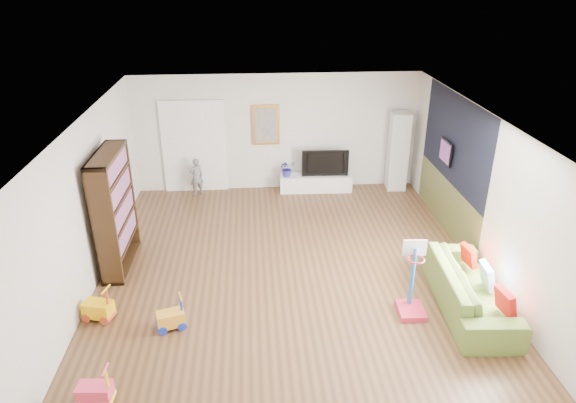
{
  "coord_description": "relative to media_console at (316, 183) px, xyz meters",
  "views": [
    {
      "loc": [
        -0.61,
        -7.59,
        4.85
      ],
      "look_at": [
        0.0,
        0.4,
        1.15
      ],
      "focal_mm": 32.0,
      "sensor_mm": 36.0,
      "label": 1
    }
  ],
  "objects": [
    {
      "name": "bookshelf",
      "position": [
        -3.84,
        -3.0,
        0.85
      ],
      "size": [
        0.39,
        1.43,
        2.09
      ],
      "primitive_type": "cube",
      "rotation": [
        0.0,
        0.0,
        -0.01
      ],
      "color": "#331F0F",
      "rests_on": "ground"
    },
    {
      "name": "pillow_left",
      "position": [
        2.02,
        -5.34,
        0.34
      ],
      "size": [
        0.15,
        0.39,
        0.38
      ],
      "primitive_type": "cube",
      "rotation": [
        0.0,
        0.0,
        0.13
      ],
      "color": "#B21311",
      "rests_on": "sofa"
    },
    {
      "name": "pillow_center",
      "position": [
        2.05,
        -4.67,
        0.34
      ],
      "size": [
        0.13,
        0.39,
        0.38
      ],
      "primitive_type": "cube",
      "rotation": [
        0.0,
        0.0,
        -0.07
      ],
      "color": "silver",
      "rests_on": "sofa"
    },
    {
      "name": "sofa",
      "position": [
        1.79,
        -4.7,
        0.14
      ],
      "size": [
        1.05,
        2.36,
        0.67
      ],
      "primitive_type": "imported",
      "rotation": [
        0.0,
        0.0,
        1.51
      ],
      "color": "#5A742D",
      "rests_on": "ground"
    },
    {
      "name": "navy_accent",
      "position": [
        2.35,
        -2.07,
        1.65
      ],
      "size": [
        0.01,
        3.2,
        1.7
      ],
      "primitive_type": "cube",
      "color": "black",
      "rests_on": "wall_right"
    },
    {
      "name": "basketball_hoop",
      "position": [
        0.87,
        -4.8,
        0.4
      ],
      "size": [
        0.43,
        0.52,
        1.18
      ],
      "primitive_type": "cube",
      "rotation": [
        0.0,
        0.0,
        -0.06
      ],
      "color": "#C62840",
      "rests_on": "ground"
    },
    {
      "name": "tall_cabinet",
      "position": [
        1.91,
        0.0,
        0.73
      ],
      "size": [
        0.46,
        0.46,
        1.84
      ],
      "primitive_type": "cube",
      "rotation": [
        0.0,
        0.0,
        -0.06
      ],
      "color": "silver",
      "rests_on": "ground"
    },
    {
      "name": "child",
      "position": [
        -2.76,
        -0.03,
        0.25
      ],
      "size": [
        0.39,
        0.35,
        0.88
      ],
      "primitive_type": "imported",
      "rotation": [
        0.0,
        0.0,
        3.7
      ],
      "color": "slate",
      "rests_on": "ground"
    },
    {
      "name": "floor",
      "position": [
        -0.89,
        -3.47,
        -0.2
      ],
      "size": [
        6.5,
        7.5,
        0.0
      ],
      "primitive_type": "cube",
      "color": "brown",
      "rests_on": "ground"
    },
    {
      "name": "olive_wainscot",
      "position": [
        2.35,
        -2.07,
        0.3
      ],
      "size": [
        0.01,
        3.2,
        1.0
      ],
      "primitive_type": "cube",
      "color": "brown",
      "rests_on": "wall_right"
    },
    {
      "name": "ride_on_pink",
      "position": [
        -3.46,
        -6.26,
        0.07
      ],
      "size": [
        0.42,
        0.28,
        0.54
      ],
      "primitive_type": "cube",
      "rotation": [
        0.0,
        0.0,
        -0.07
      ],
      "color": "#FC3D5F",
      "rests_on": "ground"
    },
    {
      "name": "ceiling",
      "position": [
        -0.89,
        -3.47,
        2.5
      ],
      "size": [
        6.5,
        7.5,
        0.0
      ],
      "primitive_type": "cube",
      "color": "white",
      "rests_on": "ground"
    },
    {
      "name": "vase_plant",
      "position": [
        -0.67,
        -0.02,
        0.39
      ],
      "size": [
        0.43,
        0.39,
        0.39
      ],
      "primitive_type": "imported",
      "rotation": [
        0.0,
        0.0,
        0.29
      ],
      "color": "#2E2692",
      "rests_on": "media_console"
    },
    {
      "name": "wall_right",
      "position": [
        2.36,
        -3.47,
        1.15
      ],
      "size": [
        0.0,
        7.5,
        2.7
      ],
      "primitive_type": "cube",
      "color": "silver",
      "rests_on": "ground"
    },
    {
      "name": "tv",
      "position": [
        0.21,
        0.04,
        0.51
      ],
      "size": [
        1.08,
        0.18,
        0.62
      ],
      "primitive_type": "imported",
      "rotation": [
        0.0,
        0.0,
        -0.03
      ],
      "color": "black",
      "rests_on": "media_console"
    },
    {
      "name": "wall_left",
      "position": [
        -4.14,
        -3.47,
        1.15
      ],
      "size": [
        0.0,
        7.5,
        2.7
      ],
      "primitive_type": "cube",
      "color": "silver",
      "rests_on": "ground"
    },
    {
      "name": "ride_on_orange",
      "position": [
        -2.74,
        -4.88,
        0.07
      ],
      "size": [
        0.45,
        0.34,
        0.53
      ],
      "primitive_type": "cube",
      "rotation": [
        0.0,
        0.0,
        0.27
      ],
      "color": "gold",
      "rests_on": "ground"
    },
    {
      "name": "wall_front",
      "position": [
        -0.89,
        -7.22,
        1.15
      ],
      "size": [
        6.5,
        0.0,
        2.7
      ],
      "primitive_type": "cube",
      "color": "silver",
      "rests_on": "ground"
    },
    {
      "name": "painting_back",
      "position": [
        -1.14,
        0.24,
        1.35
      ],
      "size": [
        0.62,
        0.06,
        0.92
      ],
      "primitive_type": "cube",
      "color": "gold",
      "rests_on": "wall_back"
    },
    {
      "name": "artwork_right",
      "position": [
        2.28,
        -1.87,
        1.35
      ],
      "size": [
        0.04,
        0.56,
        0.46
      ],
      "primitive_type": "cube",
      "color": "#7F3F8C",
      "rests_on": "wall_right"
    },
    {
      "name": "wall_back",
      "position": [
        -0.89,
        0.28,
        1.15
      ],
      "size": [
        6.5,
        0.0,
        2.7
      ],
      "primitive_type": "cube",
      "color": "silver",
      "rests_on": "ground"
    },
    {
      "name": "pillow_right",
      "position": [
        2.0,
        -4.06,
        0.34
      ],
      "size": [
        0.14,
        0.35,
        0.34
      ],
      "primitive_type": "cube",
      "rotation": [
        0.0,
        0.0,
        0.15
      ],
      "color": "#AE1002",
      "rests_on": "sofa"
    },
    {
      "name": "doorway",
      "position": [
        -2.79,
        0.24,
        0.85
      ],
      "size": [
        1.45,
        0.06,
        2.1
      ],
      "primitive_type": "cube",
      "color": "white",
      "rests_on": "ground"
    },
    {
      "name": "ride_on_yellow",
      "position": [
        -3.85,
        -4.58,
        0.09
      ],
      "size": [
        0.48,
        0.37,
        0.56
      ],
      "primitive_type": "cube",
      "rotation": [
        0.0,
        0.0,
        -0.28
      ],
      "color": "#F0B008",
      "rests_on": "ground"
    },
    {
      "name": "media_console",
      "position": [
        0.0,
        0.0,
        0.0
      ],
      "size": [
        1.69,
        0.46,
        0.39
      ],
      "primitive_type": "cube",
      "rotation": [
        0.0,
        0.0,
        -0.03
      ],
      "color": "white",
      "rests_on": "ground"
    }
  ]
}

